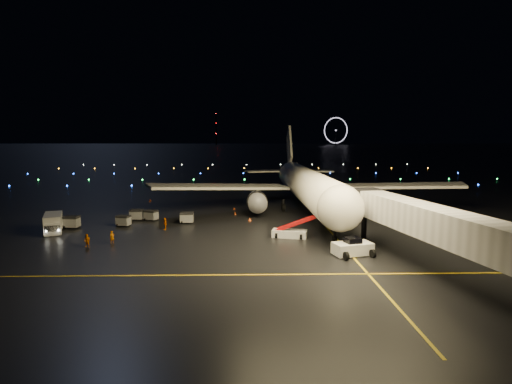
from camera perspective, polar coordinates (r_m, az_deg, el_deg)
The scene contains 22 objects.
ground at distance 346.82m, azimuth -1.34°, elevation 5.54°, with size 2000.00×2000.00×0.00m, color black.
lane_centre at distance 63.97m, azimuth 9.20°, elevation -4.05°, with size 0.25×80.00×0.02m, color gold.
lane_cross at distance 39.16m, azimuth -9.38°, elevation -11.64°, with size 60.00×0.25×0.02m, color gold.
airliner at distance 72.92m, azimuth 6.93°, elevation 3.70°, with size 55.88×53.08×15.83m, color white, non-canonical shape.
pushback_tug at distance 45.96m, azimuth 13.62°, elevation -7.54°, with size 4.24×2.22×2.02m, color silver.
belt_loader at distance 52.52m, azimuth 4.83°, elevation -4.77°, with size 6.60×1.80×3.20m, color silver, non-canonical shape.
service_truck at distance 62.20m, azimuth -26.97°, elevation -3.94°, with size 2.18×6.91×2.55m, color silver.
crew_a at distance 52.77m, azimuth -19.87°, elevation -6.07°, with size 0.57×0.37×1.55m, color orange.
crew_b at distance 51.80m, azimuth -22.97°, elevation -6.43°, with size 0.80×0.62×1.64m, color orange.
crew_c at distance 58.19m, azimuth -12.85°, elevation -4.43°, with size 1.03×0.43×1.76m, color orange.
safety_cone_0 at distance 62.82m, azimuth -0.90°, elevation -3.91°, with size 0.49×0.49×0.56m, color #F95716.
safety_cone_1 at distance 72.86m, azimuth -3.12°, elevation -2.34°, with size 0.42×0.42×0.47m, color #F95716.
safety_cone_2 at distance 68.16m, azimuth -2.98°, elevation -3.05°, with size 0.40×0.40×0.45m, color #F95716.
safety_cone_3 at distance 84.82m, azimuth -14.91°, elevation -1.14°, with size 0.49×0.49×0.56m, color #F95716.
ferris_wheel at distance 785.22m, azimuth 11.34°, elevation 8.48°, with size 50.00×4.00×52.00m, color black, non-canonical shape.
radio_mast at distance 789.13m, azimuth -5.72°, elevation 9.03°, with size 1.80×1.80×64.00m, color black.
taxiway_lights at distance 153.11m, azimuth -1.42°, elevation 2.91°, with size 164.00×92.00×0.36m, color black, non-canonical shape.
baggage_cart_0 at distance 62.05m, azimuth -9.85°, elevation -3.65°, with size 1.97×1.38×1.67m, color gray.
baggage_cart_1 at distance 62.33m, azimuth -18.41°, elevation -3.92°, with size 1.86×1.31×1.58m, color gray.
baggage_cart_2 at distance 65.31m, azimuth -14.76°, elevation -3.24°, with size 1.92×1.34×1.63m, color gray.
baggage_cart_3 at distance 66.26m, azimuth -16.67°, elevation -3.13°, with size 2.00×1.40×1.70m, color gray.
baggage_cart_4 at distance 63.66m, azimuth -24.87°, elevation -3.93°, with size 2.07×1.45×1.76m, color gray.
Camera 1 is at (0.45, -46.58, 12.90)m, focal length 28.00 mm.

